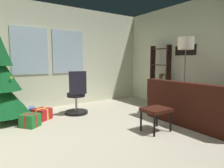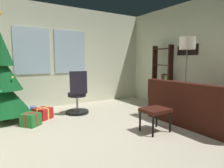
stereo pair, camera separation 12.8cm
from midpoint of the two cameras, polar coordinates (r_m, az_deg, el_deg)
ground_plane at (r=3.45m, az=2.51°, el=-15.96°), size 5.13×5.64×0.10m
wall_back_with_windows at (r=5.74m, az=-15.00°, el=7.85°), size 5.13×0.12×2.81m
wall_right_with_frames at (r=5.19m, az=26.71°, el=7.43°), size 0.12×5.64×2.81m
couch at (r=4.30m, az=24.37°, el=-6.91°), size 1.44×1.97×0.88m
footstool at (r=3.62m, az=11.90°, el=-7.94°), size 0.48×0.40×0.43m
holiday_tree at (r=4.64m, az=-30.49°, el=-0.37°), size 1.05×1.05×2.32m
gift_box_red at (r=4.60m, az=-20.75°, el=-8.29°), size 0.44×0.45×0.25m
gift_box_green at (r=4.20m, az=-23.85°, el=-9.80°), size 0.41×0.42×0.26m
gift_box_gold at (r=4.39m, az=-23.80°, el=-9.70°), size 0.40×0.38×0.17m
gift_box_blue at (r=4.82m, az=-24.42°, el=-7.79°), size 0.34×0.26×0.25m
office_chair at (r=4.75m, az=-11.16°, el=-3.93°), size 0.56×0.56×1.05m
bookshelf at (r=5.78m, az=13.44°, el=1.39°), size 0.18×0.64×1.73m
floor_lamp at (r=4.76m, az=20.22°, el=9.59°), size 0.35×0.35×1.82m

